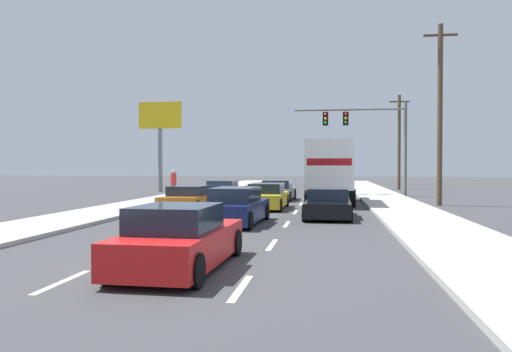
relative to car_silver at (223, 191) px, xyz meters
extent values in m
plane|color=#3D3D3F|center=(3.45, 3.65, -0.56)|extent=(140.00, 140.00, 0.00)
cube|color=#B2AFA8|center=(10.29, -1.35, -0.49)|extent=(3.18, 80.00, 0.14)
cube|color=#B2AFA8|center=(-3.39, -1.35, -0.49)|extent=(3.18, 80.00, 0.14)
cube|color=silver|center=(1.75, -22.93, -0.56)|extent=(0.14, 2.00, 0.01)
cube|color=silver|center=(1.75, -17.93, -0.56)|extent=(0.14, 2.00, 0.01)
cube|color=silver|center=(1.75, -12.93, -0.56)|extent=(0.14, 2.00, 0.01)
cube|color=silver|center=(1.75, -7.93, -0.56)|extent=(0.14, 2.00, 0.01)
cube|color=silver|center=(1.75, -2.93, -0.56)|extent=(0.14, 2.00, 0.01)
cube|color=silver|center=(1.75, 2.07, -0.56)|extent=(0.14, 2.00, 0.01)
cube|color=silver|center=(1.75, 7.07, -0.56)|extent=(0.14, 2.00, 0.01)
cube|color=silver|center=(1.75, 12.07, -0.56)|extent=(0.14, 2.00, 0.01)
cube|color=silver|center=(1.75, 17.07, -0.56)|extent=(0.14, 2.00, 0.01)
cube|color=silver|center=(1.75, 22.07, -0.56)|extent=(0.14, 2.00, 0.01)
cube|color=silver|center=(1.75, 27.07, -0.56)|extent=(0.14, 2.00, 0.01)
cube|color=silver|center=(5.15, -22.93, -0.56)|extent=(0.14, 2.00, 0.01)
cube|color=silver|center=(5.15, -17.93, -0.56)|extent=(0.14, 2.00, 0.01)
cube|color=silver|center=(5.15, -12.93, -0.56)|extent=(0.14, 2.00, 0.01)
cube|color=silver|center=(5.15, -7.93, -0.56)|extent=(0.14, 2.00, 0.01)
cube|color=silver|center=(5.15, -2.93, -0.56)|extent=(0.14, 2.00, 0.01)
cube|color=silver|center=(5.15, 2.07, -0.56)|extent=(0.14, 2.00, 0.01)
cube|color=silver|center=(5.15, 7.07, -0.56)|extent=(0.14, 2.00, 0.01)
cube|color=silver|center=(5.15, 12.07, -0.56)|extent=(0.14, 2.00, 0.01)
cube|color=silver|center=(5.15, 17.07, -0.56)|extent=(0.14, 2.00, 0.01)
cube|color=silver|center=(5.15, 22.07, -0.56)|extent=(0.14, 2.00, 0.01)
cube|color=silver|center=(5.15, 27.07, -0.56)|extent=(0.14, 2.00, 0.01)
cube|color=#B7BABF|center=(0.00, 0.01, -0.10)|extent=(1.99, 4.51, 0.65)
cube|color=#192333|center=(0.00, -0.04, 0.45)|extent=(1.68, 1.95, 0.45)
cylinder|color=black|center=(-0.80, 1.71, -0.24)|extent=(0.24, 0.65, 0.64)
cylinder|color=black|center=(0.92, 1.66, -0.24)|extent=(0.24, 0.65, 0.64)
cylinder|color=black|center=(-0.92, -1.64, -0.24)|extent=(0.24, 0.65, 0.64)
cylinder|color=black|center=(0.80, -1.69, -0.24)|extent=(0.24, 0.65, 0.64)
cube|color=orange|center=(0.10, -8.25, -0.11)|extent=(1.99, 4.33, 0.64)
cube|color=#192333|center=(0.09, -8.36, 0.43)|extent=(1.67, 2.01, 0.45)
cylinder|color=black|center=(-0.67, -6.63, -0.24)|extent=(0.25, 0.65, 0.64)
cylinder|color=black|center=(1.01, -6.71, -0.24)|extent=(0.25, 0.65, 0.64)
cylinder|color=black|center=(-0.81, -9.78, -0.24)|extent=(0.25, 0.65, 0.64)
cylinder|color=black|center=(0.87, -9.86, -0.24)|extent=(0.25, 0.65, 0.64)
cube|color=slate|center=(3.52, 0.17, -0.12)|extent=(2.03, 4.08, 0.61)
cube|color=#192333|center=(3.51, -0.05, 0.44)|extent=(1.73, 2.01, 0.51)
cylinder|color=black|center=(2.69, 1.66, -0.24)|extent=(0.24, 0.65, 0.64)
cylinder|color=black|center=(4.46, 1.60, -0.24)|extent=(0.24, 0.65, 0.64)
cylinder|color=black|center=(2.58, -1.25, -0.24)|extent=(0.24, 0.65, 0.64)
cylinder|color=black|center=(4.35, -1.31, -0.24)|extent=(0.24, 0.65, 0.64)
cube|color=yellow|center=(3.62, -6.35, -0.10)|extent=(1.85, 4.44, 0.66)
cube|color=#192333|center=(3.62, -6.45, 0.48)|extent=(1.59, 2.28, 0.50)
cylinder|color=black|center=(2.83, -4.68, -0.24)|extent=(0.23, 0.64, 0.64)
cylinder|color=black|center=(4.47, -4.72, -0.24)|extent=(0.23, 0.64, 0.64)
cylinder|color=black|center=(2.76, -7.99, -0.24)|extent=(0.23, 0.64, 0.64)
cylinder|color=black|center=(4.41, -8.02, -0.24)|extent=(0.23, 0.64, 0.64)
cube|color=#141E4C|center=(3.30, -13.12, -0.08)|extent=(1.92, 4.63, 0.69)
cube|color=#192333|center=(3.28, -13.41, 0.54)|extent=(1.62, 2.39, 0.55)
cylinder|color=black|center=(2.58, -11.35, -0.24)|extent=(0.25, 0.65, 0.64)
cylinder|color=black|center=(4.17, -11.43, -0.24)|extent=(0.25, 0.65, 0.64)
cylinder|color=black|center=(2.42, -14.81, -0.24)|extent=(0.25, 0.65, 0.64)
cylinder|color=black|center=(4.02, -14.88, -0.24)|extent=(0.25, 0.65, 0.64)
cube|color=red|center=(3.59, -21.39, -0.08)|extent=(1.88, 4.50, 0.69)
cube|color=#192333|center=(3.58, -21.71, 0.54)|extent=(1.60, 2.05, 0.53)
cylinder|color=black|center=(2.82, -19.69, -0.24)|extent=(0.24, 0.65, 0.64)
cylinder|color=black|center=(4.45, -19.74, -0.24)|extent=(0.24, 0.65, 0.64)
cylinder|color=black|center=(2.72, -23.04, -0.24)|extent=(0.24, 0.65, 0.64)
cylinder|color=black|center=(4.35, -23.09, -0.24)|extent=(0.24, 0.65, 0.64)
cube|color=white|center=(6.81, -3.45, 1.68)|extent=(2.65, 6.00, 2.59)
cube|color=red|center=(6.72, -6.39, 1.81)|extent=(2.23, 0.11, 0.36)
cube|color=#196B38|center=(6.93, 0.66, 0.76)|extent=(2.44, 2.36, 2.06)
cylinder|color=black|center=(5.74, 0.69, -0.08)|extent=(0.33, 0.97, 0.96)
cylinder|color=black|center=(8.11, 0.62, -0.08)|extent=(0.33, 0.97, 0.96)
cylinder|color=black|center=(5.58, -4.60, -0.08)|extent=(0.33, 0.97, 0.96)
cylinder|color=black|center=(7.96, -4.67, -0.08)|extent=(0.33, 0.97, 0.96)
cube|color=black|center=(6.67, -10.27, -0.13)|extent=(1.90, 4.60, 0.59)
cube|color=#192333|center=(6.67, -10.20, 0.42)|extent=(1.65, 2.30, 0.51)
cylinder|color=black|center=(5.83, -8.52, -0.24)|extent=(0.23, 0.64, 0.64)
cylinder|color=black|center=(7.55, -8.54, -0.24)|extent=(0.23, 0.64, 0.64)
cylinder|color=black|center=(5.78, -12.00, -0.24)|extent=(0.23, 0.64, 0.64)
cylinder|color=black|center=(7.51, -12.02, -0.24)|extent=(0.23, 0.64, 0.64)
cylinder|color=#595B56|center=(12.13, 5.61, 2.81)|extent=(0.20, 0.20, 6.76)
cylinder|color=#595B56|center=(8.17, 5.61, 5.68)|extent=(7.91, 0.14, 0.14)
cube|color=black|center=(7.91, 5.61, 5.03)|extent=(0.40, 0.56, 0.95)
sphere|color=red|center=(7.91, 5.30, 5.33)|extent=(0.20, 0.20, 0.20)
sphere|color=orange|center=(7.91, 5.30, 5.03)|extent=(0.20, 0.20, 0.20)
sphere|color=green|center=(7.91, 5.30, 4.73)|extent=(0.20, 0.20, 0.20)
cube|color=black|center=(6.46, 5.61, 5.03)|extent=(0.40, 0.56, 0.95)
sphere|color=red|center=(6.46, 5.30, 5.33)|extent=(0.20, 0.20, 0.20)
sphere|color=orange|center=(6.46, 5.30, 5.03)|extent=(0.20, 0.20, 0.20)
sphere|color=green|center=(6.46, 5.30, 4.73)|extent=(0.20, 0.20, 0.20)
cylinder|color=brown|center=(12.71, -2.86, 4.39)|extent=(0.28, 0.28, 9.90)
cube|color=brown|center=(12.71, -2.86, 8.74)|extent=(1.80, 0.12, 0.12)
cylinder|color=brown|center=(13.05, 15.84, 3.74)|extent=(0.28, 0.28, 8.62)
cube|color=brown|center=(13.05, 15.84, 7.45)|extent=(1.80, 0.12, 0.12)
cylinder|color=slate|center=(-7.28, 9.19, 2.09)|extent=(0.36, 0.36, 5.30)
cube|color=yellow|center=(-7.28, 9.19, 5.85)|extent=(3.66, 0.20, 2.23)
cylinder|color=brown|center=(-3.36, 0.30, -0.01)|extent=(0.32, 0.32, 0.83)
cylinder|color=red|center=(-3.36, 0.30, 0.77)|extent=(0.38, 0.38, 0.73)
sphere|color=tan|center=(-3.36, 0.30, 1.25)|extent=(0.23, 0.23, 0.23)
camera|label=1|loc=(6.69, -31.79, 1.61)|focal=35.65mm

